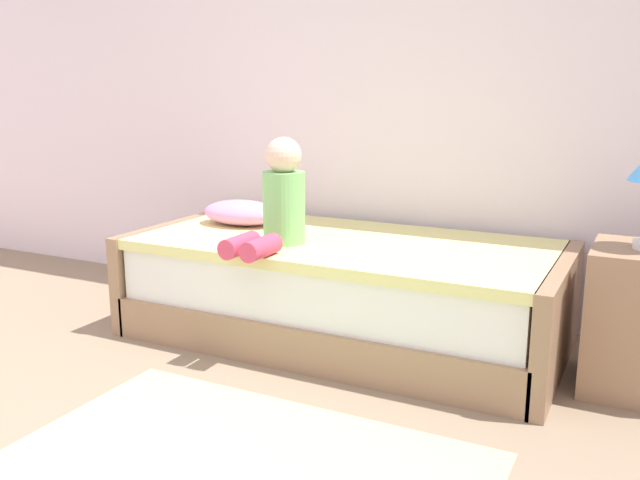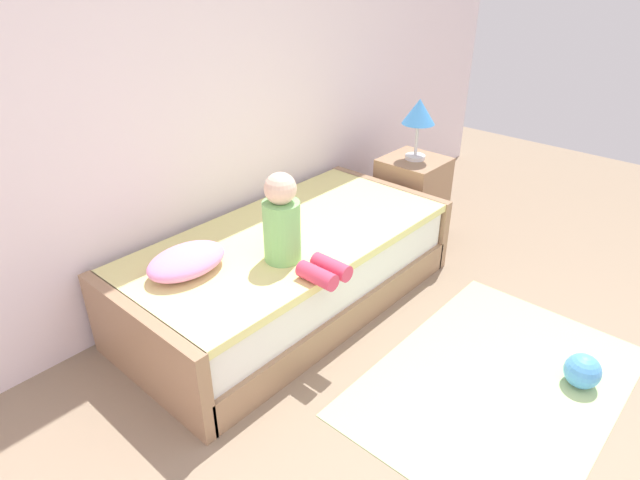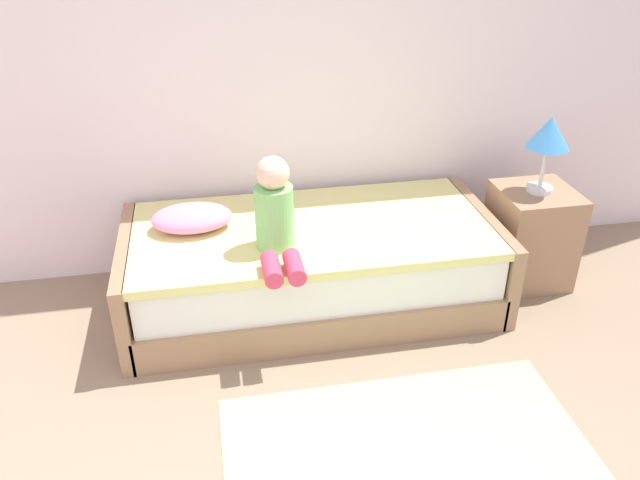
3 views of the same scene
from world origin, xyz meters
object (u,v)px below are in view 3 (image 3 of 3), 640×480
at_px(bed, 312,265).
at_px(nightstand, 530,236).
at_px(pillow, 192,218).
at_px(child_figure, 275,215).
at_px(table_lamp, 549,136).

relative_size(bed, nightstand, 3.52).
bearing_deg(pillow, child_figure, -37.70).
bearing_deg(child_figure, pillow, 142.30).
xyz_separation_m(bed, nightstand, (1.35, -0.00, 0.05)).
bearing_deg(child_figure, bed, 45.34).
distance_m(child_figure, pillow, 0.55).
height_order(nightstand, child_figure, child_figure).
relative_size(table_lamp, child_figure, 0.88).
relative_size(nightstand, child_figure, 1.18).
bearing_deg(nightstand, child_figure, -171.79).
relative_size(nightstand, table_lamp, 1.33).
bearing_deg(pillow, nightstand, -2.89).
distance_m(nightstand, table_lamp, 0.64).
height_order(table_lamp, pillow, table_lamp).
xyz_separation_m(table_lamp, child_figure, (-1.58, -0.23, -0.23)).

